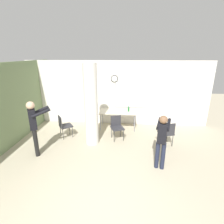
{
  "coord_description": "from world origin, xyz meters",
  "views": [
    {
      "loc": [
        0.46,
        -2.51,
        3.04
      ],
      "look_at": [
        -0.02,
        2.99,
        1.21
      ],
      "focal_mm": 28.0,
      "sensor_mm": 36.0,
      "label": 1
    }
  ],
  "objects": [
    {
      "name": "support_pillar",
      "position": [
        -0.74,
        3.07,
        1.4
      ],
      "size": [
        0.46,
        0.46,
        2.8
      ],
      "color": "silver",
      "rests_on": "ground_plane"
    },
    {
      "name": "chair_near_pillar",
      "position": [
        -1.88,
        3.41,
        0.51
      ],
      "size": [
        0.61,
        0.61,
        0.87
      ],
      "color": "#2D2D33",
      "rests_on": "ground_plane"
    },
    {
      "name": "person_playing_side",
      "position": [
        1.42,
        1.79,
        0.92
      ],
      "size": [
        0.46,
        0.65,
        1.56
      ],
      "color": "#1E2338",
      "rests_on": "ground_plane"
    },
    {
      "name": "wall_left_accent",
      "position": [
        -3.5,
        2.5,
        1.4
      ],
      "size": [
        0.12,
        7.0,
        2.8
      ],
      "color": "#6B7F56",
      "rests_on": "ground_plane"
    },
    {
      "name": "chair_mid_room",
      "position": [
        1.86,
        3.07,
        0.51
      ],
      "size": [
        0.56,
        0.56,
        0.87
      ],
      "color": "#2D2D33",
      "rests_on": "ground_plane"
    },
    {
      "name": "person_watching_back",
      "position": [
        -2.31,
        2.16,
        1.02
      ],
      "size": [
        0.7,
        0.61,
        1.74
      ],
      "color": "black",
      "rests_on": "ground_plane"
    },
    {
      "name": "bottle_on_table",
      "position": [
        0.55,
        4.48,
        0.86
      ],
      "size": [
        0.07,
        0.07,
        0.25
      ],
      "color": "#1E6B2D",
      "rests_on": "folding_table"
    },
    {
      "name": "ground_plane",
      "position": [
        0.0,
        0.0,
        0.0
      ],
      "size": [
        24.0,
        24.0,
        0.0
      ],
      "primitive_type": "plane",
      "color": "#ADA389"
    },
    {
      "name": "wall_back",
      "position": [
        0.02,
        5.06,
        1.4
      ],
      "size": [
        8.0,
        0.15,
        2.8
      ],
      "color": "silver",
      "rests_on": "ground_plane"
    },
    {
      "name": "chair_table_front",
      "position": [
        0.12,
        3.47,
        0.51
      ],
      "size": [
        0.57,
        0.57,
        0.87
      ],
      "color": "#2D2D33",
      "rests_on": "ground_plane"
    },
    {
      "name": "folding_table",
      "position": [
        0.1,
        4.45,
        0.71
      ],
      "size": [
        1.52,
        0.78,
        0.76
      ],
      "color": "beige",
      "rests_on": "ground_plane"
    }
  ]
}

